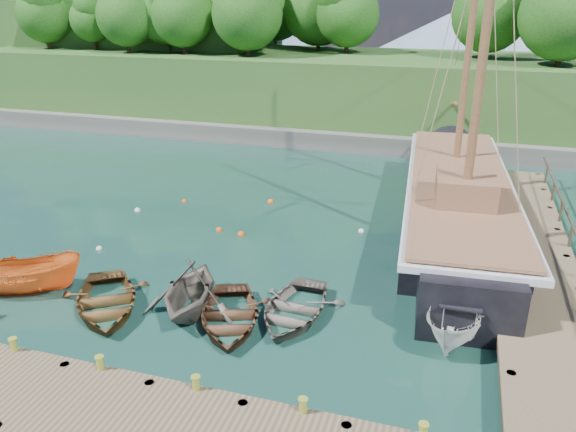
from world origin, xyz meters
name	(u,v)px	position (x,y,z in m)	size (l,w,h in m)	color
ground	(209,305)	(0.00, 0.00, 0.00)	(160.00, 160.00, 0.00)	#14392E
dock_near	(172,430)	(2.00, -6.50, 0.43)	(20.00, 3.20, 1.10)	brown
dock_east	(532,255)	(11.50, 7.00, 0.43)	(3.20, 24.00, 1.10)	brown
bollard_0	(18,367)	(-4.00, -5.10, 0.00)	(0.26, 0.26, 0.45)	olive
bollard_1	(104,386)	(-1.00, -5.10, 0.00)	(0.26, 0.26, 0.45)	olive
bollard_2	(198,408)	(2.00, -5.10, 0.00)	(0.26, 0.26, 0.45)	olive
bollard_3	(303,431)	(5.00, -5.10, 0.00)	(0.26, 0.26, 0.45)	olive
rowboat_0	(107,310)	(-3.38, -1.42, 0.00)	(3.19, 4.47, 0.93)	brown
rowboat_1	(191,311)	(-0.43, -0.61, 0.00)	(3.38, 3.91, 2.06)	#645C53
rowboat_2	(229,324)	(1.19, -0.96, 0.00)	(3.01, 4.22, 0.87)	#543422
rowboat_3	(293,317)	(3.17, 0.14, 0.00)	(3.03, 4.25, 0.88)	#645C54
motorboat_orange	(28,293)	(-6.97, -1.22, 0.00)	(1.60, 4.26, 1.64)	orange
cabin_boat_white	(456,336)	(8.70, 0.61, 0.00)	(1.66, 4.41, 1.70)	white
schooner	(457,207)	(8.31, 10.20, 1.07)	(6.12, 26.63, 19.35)	black
mooring_buoy_0	(99,249)	(-6.70, 2.94, 0.00)	(0.28, 0.28, 0.28)	silver
mooring_buoy_1	(219,231)	(-2.45, 6.45, 0.00)	(0.33, 0.33, 0.33)	#DF5614
mooring_buoy_2	(241,235)	(-1.25, 6.30, 0.00)	(0.35, 0.35, 0.35)	#E25212
mooring_buoy_3	(361,232)	(4.09, 8.35, 0.00)	(0.29, 0.29, 0.29)	silver
mooring_buoy_4	(184,202)	(-5.90, 9.59, 0.00)	(0.28, 0.28, 0.28)	#EF4C15
mooring_buoy_5	(270,203)	(-1.36, 10.87, 0.00)	(0.36, 0.36, 0.36)	#EF5912
mooring_buoy_6	(138,211)	(-7.61, 7.62, 0.00)	(0.32, 0.32, 0.32)	white
headland	(222,55)	(-12.88, 31.36, 5.54)	(51.00, 19.31, 12.90)	#474744
distant_ridge	(442,41)	(4.30, 70.00, 4.35)	(117.00, 40.00, 10.00)	#728CA5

